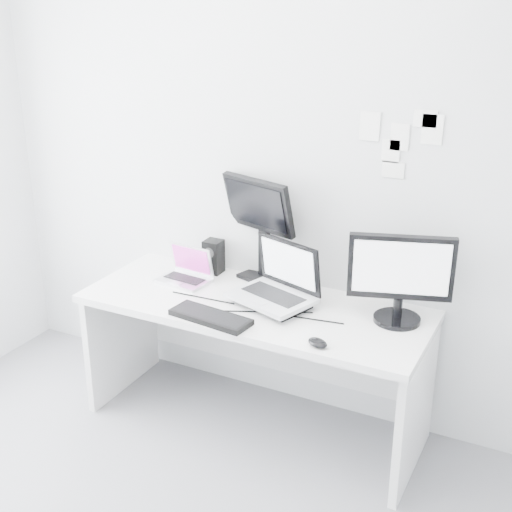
{
  "coord_description": "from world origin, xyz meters",
  "views": [
    {
      "loc": [
        1.45,
        -1.6,
        2.24
      ],
      "look_at": [
        0.02,
        1.23,
        1.0
      ],
      "focal_mm": 48.22,
      "sensor_mm": 36.0,
      "label": 1
    }
  ],
  "objects": [
    {
      "name": "back_wall",
      "position": [
        0.0,
        1.6,
        1.35
      ],
      "size": [
        3.6,
        0.0,
        3.6
      ],
      "primitive_type": "plane",
      "rotation": [
        1.57,
        0.0,
        0.0
      ],
      "color": "silver",
      "rests_on": "ground"
    },
    {
      "name": "desk",
      "position": [
        0.0,
        1.25,
        0.36
      ],
      "size": [
        1.8,
        0.7,
        0.73
      ],
      "primitive_type": "cube",
      "color": "white",
      "rests_on": "ground"
    },
    {
      "name": "macbook",
      "position": [
        -0.47,
        1.31,
        0.83
      ],
      "size": [
        0.3,
        0.23,
        0.21
      ],
      "primitive_type": "cube",
      "rotation": [
        0.0,
        0.0,
        -0.11
      ],
      "color": "silver",
      "rests_on": "desk"
    },
    {
      "name": "speaker",
      "position": [
        -0.39,
        1.51,
        0.83
      ],
      "size": [
        0.1,
        0.1,
        0.19
      ],
      "primitive_type": "cube",
      "rotation": [
        0.0,
        0.0,
        0.02
      ],
      "color": "black",
      "rests_on": "desk"
    },
    {
      "name": "dell_laptop",
      "position": [
        0.09,
        1.26,
        0.9
      ],
      "size": [
        0.48,
        0.43,
        0.34
      ],
      "primitive_type": "cube",
      "rotation": [
        0.0,
        0.0,
        -0.32
      ],
      "color": "silver",
      "rests_on": "desk"
    },
    {
      "name": "rear_monitor",
      "position": [
        -0.11,
        1.55,
        1.03
      ],
      "size": [
        0.47,
        0.28,
        0.6
      ],
      "primitive_type": "cube",
      "rotation": [
        0.0,
        0.0,
        -0.3
      ],
      "color": "black",
      "rests_on": "desk"
    },
    {
      "name": "samsung_monitor",
      "position": [
        0.71,
        1.38,
        0.96
      ],
      "size": [
        0.54,
        0.37,
        0.46
      ],
      "primitive_type": "cube",
      "rotation": [
        0.0,
        0.0,
        0.31
      ],
      "color": "black",
      "rests_on": "desk"
    },
    {
      "name": "keyboard",
      "position": [
        -0.1,
        0.98,
        0.74
      ],
      "size": [
        0.43,
        0.2,
        0.03
      ],
      "primitive_type": "cube",
      "rotation": [
        0.0,
        0.0,
        -0.12
      ],
      "color": "black",
      "rests_on": "desk"
    },
    {
      "name": "mouse",
      "position": [
        0.46,
        0.97,
        0.75
      ],
      "size": [
        0.12,
        0.1,
        0.03
      ],
      "primitive_type": "ellipsoid",
      "rotation": [
        0.0,
        0.0,
        -0.42
      ],
      "color": "black",
      "rests_on": "desk"
    },
    {
      "name": "wall_note_0",
      "position": [
        0.45,
        1.59,
        1.62
      ],
      "size": [
        0.1,
        0.0,
        0.14
      ],
      "primitive_type": "cube",
      "color": "white",
      "rests_on": "back_wall"
    },
    {
      "name": "wall_note_1",
      "position": [
        0.6,
        1.59,
        1.58
      ],
      "size": [
        0.09,
        0.0,
        0.13
      ],
      "primitive_type": "cube",
      "color": "white",
      "rests_on": "back_wall"
    },
    {
      "name": "wall_note_2",
      "position": [
        0.75,
        1.59,
        1.63
      ],
      "size": [
        0.1,
        0.0,
        0.14
      ],
      "primitive_type": "cube",
      "color": "white",
      "rests_on": "back_wall"
    },
    {
      "name": "wall_note_3",
      "position": [
        0.58,
        1.59,
        1.42
      ],
      "size": [
        0.11,
        0.0,
        0.08
      ],
      "primitive_type": "cube",
      "color": "white",
      "rests_on": "back_wall"
    },
    {
      "name": "wall_note_4",
      "position": [
        0.71,
        1.59,
        1.68
      ],
      "size": [
        0.11,
        0.0,
        0.08
      ],
      "primitive_type": "cube",
      "color": "white",
      "rests_on": "back_wall"
    },
    {
      "name": "wall_note_5",
      "position": [
        0.56,
        1.59,
        1.51
      ],
      "size": [
        0.09,
        0.0,
        0.11
      ],
      "primitive_type": "cube",
      "color": "white",
      "rests_on": "back_wall"
    }
  ]
}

